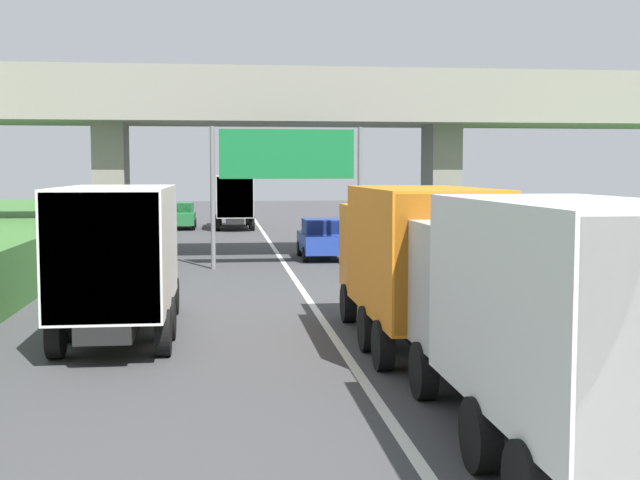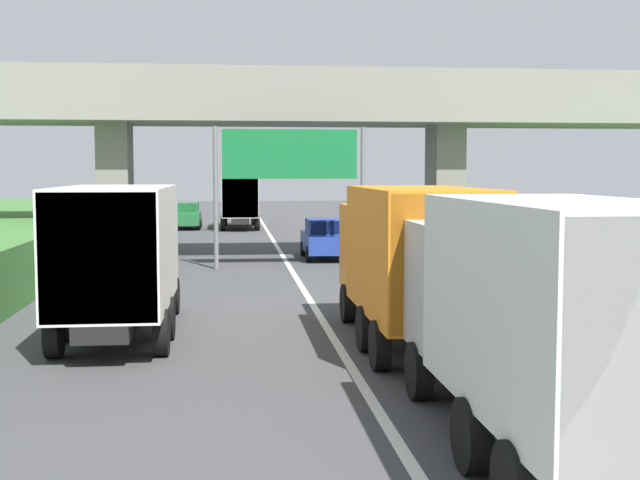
% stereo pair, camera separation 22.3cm
% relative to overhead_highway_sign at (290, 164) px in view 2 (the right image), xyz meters
% --- Properties ---
extents(lane_centre_stripe, '(0.20, 92.47, 0.01)m').
position_rel_overhead_highway_sign_xyz_m(lane_centre_stripe, '(0.00, -2.69, -4.04)').
color(lane_centre_stripe, white).
rests_on(lane_centre_stripe, ground).
extents(overpass_bridge, '(40.00, 4.80, 7.97)m').
position_rel_overhead_highway_sign_xyz_m(overpass_bridge, '(0.00, 3.87, 1.98)').
color(overpass_bridge, gray).
rests_on(overpass_bridge, ground).
extents(overhead_highway_sign, '(5.88, 0.18, 5.47)m').
position_rel_overhead_highway_sign_xyz_m(overhead_highway_sign, '(0.00, 0.00, 0.00)').
color(overhead_highway_sign, slate).
rests_on(overhead_highway_sign, ground).
extents(truck_silver, '(2.44, 7.30, 3.44)m').
position_rel_overhead_highway_sign_xyz_m(truck_silver, '(1.76, -21.71, -2.12)').
color(truck_silver, black).
rests_on(truck_silver, ground).
extents(truck_red, '(2.44, 7.30, 3.44)m').
position_rel_overhead_highway_sign_xyz_m(truck_red, '(-1.69, 22.60, -2.12)').
color(truck_red, black).
rests_on(truck_red, ground).
extents(truck_orange, '(2.44, 7.30, 3.44)m').
position_rel_overhead_highway_sign_xyz_m(truck_orange, '(1.58, -14.57, -2.12)').
color(truck_orange, black).
rests_on(truck_orange, ground).
extents(truck_white, '(2.44, 7.30, 3.44)m').
position_rel_overhead_highway_sign_xyz_m(truck_white, '(-4.80, -12.84, -2.12)').
color(truck_white, black).
rests_on(truck_white, ground).
extents(car_blue, '(1.86, 4.10, 1.72)m').
position_rel_overhead_highway_sign_xyz_m(car_blue, '(1.73, 3.26, -3.19)').
color(car_blue, '#233D9E').
rests_on(car_blue, ground).
extents(car_green, '(1.86, 4.10, 1.72)m').
position_rel_overhead_highway_sign_xyz_m(car_green, '(-5.12, 22.45, -3.19)').
color(car_green, '#236B38').
rests_on(car_green, ground).
extents(construction_barrel_2, '(0.57, 0.57, 0.90)m').
position_rel_overhead_highway_sign_xyz_m(construction_barrel_2, '(6.61, -12.85, -3.59)').
color(construction_barrel_2, orange).
rests_on(construction_barrel_2, ground).
extents(construction_barrel_3, '(0.57, 0.57, 0.90)m').
position_rel_overhead_highway_sign_xyz_m(construction_barrel_3, '(6.46, -7.83, -3.59)').
color(construction_barrel_3, orange).
rests_on(construction_barrel_3, ground).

